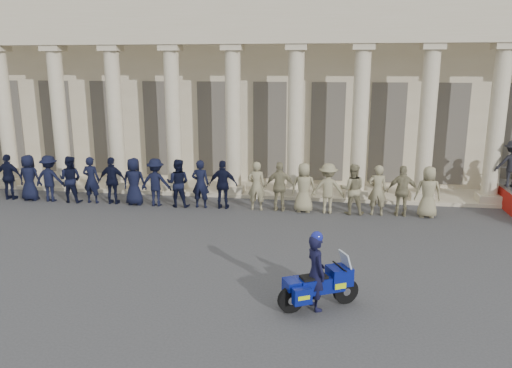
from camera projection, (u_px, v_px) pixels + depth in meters
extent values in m
plane|color=#38383B|center=(224.00, 270.00, 13.69)|extent=(90.00, 90.00, 0.00)
cube|color=#C4B493|center=(281.00, 83.00, 27.06)|extent=(40.00, 10.00, 9.00)
cube|color=#C4B493|center=(266.00, 190.00, 22.13)|extent=(40.00, 2.60, 0.15)
cube|color=#C4B493|center=(264.00, 31.00, 19.80)|extent=(35.80, 1.00, 1.00)
cube|color=#C4B493|center=(264.00, 2.00, 19.54)|extent=(35.80, 1.00, 1.20)
cube|color=#C4B493|center=(13.00, 180.00, 23.01)|extent=(0.90, 0.90, 0.30)
cylinder|color=#C4B493|center=(5.00, 116.00, 22.33)|extent=(0.64, 0.64, 5.60)
cube|color=#C4B493|center=(65.00, 182.00, 22.64)|extent=(0.90, 0.90, 0.30)
cylinder|color=#C4B493|center=(59.00, 117.00, 21.95)|extent=(0.64, 0.64, 5.60)
cube|color=#C4B493|center=(53.00, 48.00, 21.27)|extent=(0.85, 0.85, 0.24)
cube|color=#C4B493|center=(120.00, 184.00, 22.26)|extent=(0.90, 0.90, 0.30)
cylinder|color=#C4B493|center=(115.00, 118.00, 21.57)|extent=(0.64, 0.64, 5.60)
cube|color=#C4B493|center=(111.00, 48.00, 20.89)|extent=(0.85, 0.85, 0.24)
cube|color=#C4B493|center=(176.00, 186.00, 21.88)|extent=(0.90, 0.90, 0.30)
cylinder|color=#C4B493|center=(173.00, 119.00, 21.19)|extent=(0.64, 0.64, 5.60)
cube|color=#C4B493|center=(170.00, 48.00, 20.51)|extent=(0.85, 0.85, 0.24)
cube|color=#C4B493|center=(234.00, 188.00, 21.50)|extent=(0.90, 0.90, 0.30)
cylinder|color=#C4B493|center=(233.00, 120.00, 20.81)|extent=(0.64, 0.64, 5.60)
cube|color=#C4B493|center=(232.00, 47.00, 20.13)|extent=(0.85, 0.85, 0.24)
cube|color=#C4B493|center=(294.00, 190.00, 21.12)|extent=(0.90, 0.90, 0.30)
cylinder|color=#C4B493|center=(295.00, 121.00, 20.43)|extent=(0.64, 0.64, 5.60)
cube|color=#C4B493|center=(297.00, 47.00, 19.75)|extent=(0.85, 0.85, 0.24)
cube|color=#C4B493|center=(356.00, 193.00, 20.74)|extent=(0.90, 0.90, 0.30)
cylinder|color=#C4B493|center=(360.00, 122.00, 20.05)|extent=(0.64, 0.64, 5.60)
cube|color=#C4B493|center=(364.00, 47.00, 19.37)|extent=(0.85, 0.85, 0.24)
cube|color=#C4B493|center=(421.00, 195.00, 20.36)|extent=(0.90, 0.90, 0.30)
cylinder|color=#C4B493|center=(427.00, 123.00, 19.68)|extent=(0.64, 0.64, 5.60)
cube|color=#C4B493|center=(433.00, 46.00, 19.00)|extent=(0.85, 0.85, 0.24)
cube|color=#C4B493|center=(488.00, 198.00, 19.99)|extent=(0.90, 0.90, 0.30)
cylinder|color=#C4B493|center=(497.00, 124.00, 19.30)|extent=(0.64, 0.64, 5.60)
cube|color=#C4B493|center=(505.00, 46.00, 18.62)|extent=(0.85, 0.85, 0.24)
cube|color=black|center=(9.00, 126.00, 24.62)|extent=(1.30, 0.12, 4.20)
cube|color=black|center=(58.00, 127.00, 24.24)|extent=(1.30, 0.12, 4.20)
cube|color=black|center=(108.00, 128.00, 23.86)|extent=(1.30, 0.12, 4.20)
cube|color=black|center=(160.00, 129.00, 23.48)|extent=(1.30, 0.12, 4.20)
cube|color=black|center=(214.00, 130.00, 23.11)|extent=(1.30, 0.12, 4.20)
cube|color=black|center=(270.00, 131.00, 22.73)|extent=(1.30, 0.12, 4.20)
cube|color=black|center=(327.00, 132.00, 22.35)|extent=(1.30, 0.12, 4.20)
cube|color=black|center=(387.00, 133.00, 21.97)|extent=(1.30, 0.12, 4.20)
cube|color=black|center=(448.00, 134.00, 21.59)|extent=(1.30, 0.12, 4.20)
cube|color=black|center=(512.00, 136.00, 21.21)|extent=(1.30, 0.12, 4.20)
imported|color=black|center=(9.00, 177.00, 20.68)|extent=(1.12, 0.47, 1.91)
imported|color=black|center=(29.00, 178.00, 20.55)|extent=(0.93, 0.61, 1.91)
imported|color=black|center=(50.00, 178.00, 20.42)|extent=(1.23, 0.71, 1.91)
imported|color=black|center=(70.00, 179.00, 20.28)|extent=(0.93, 0.72, 1.91)
imported|color=black|center=(91.00, 180.00, 20.15)|extent=(0.70, 0.46, 1.91)
imported|color=black|center=(113.00, 181.00, 20.02)|extent=(1.12, 0.47, 1.91)
imported|color=black|center=(134.00, 181.00, 19.89)|extent=(0.93, 0.61, 1.91)
imported|color=black|center=(156.00, 182.00, 19.76)|extent=(1.23, 0.71, 1.91)
imported|color=black|center=(178.00, 183.00, 19.62)|extent=(0.93, 0.72, 1.91)
imported|color=black|center=(200.00, 184.00, 19.49)|extent=(0.70, 0.46, 1.91)
imported|color=black|center=(223.00, 185.00, 19.36)|extent=(1.12, 0.47, 1.91)
imported|color=gray|center=(256.00, 186.00, 19.17)|extent=(0.70, 0.46, 1.91)
imported|color=gray|center=(280.00, 187.00, 19.04)|extent=(1.12, 0.47, 1.91)
imported|color=gray|center=(304.00, 188.00, 18.90)|extent=(0.93, 0.61, 1.91)
imported|color=gray|center=(328.00, 188.00, 18.77)|extent=(1.23, 0.71, 1.91)
imported|color=gray|center=(352.00, 189.00, 18.64)|extent=(0.93, 0.72, 1.91)
imported|color=gray|center=(377.00, 190.00, 18.51)|extent=(0.70, 0.46, 1.91)
imported|color=gray|center=(403.00, 191.00, 18.37)|extent=(1.12, 0.47, 1.91)
imported|color=gray|center=(428.00, 192.00, 18.24)|extent=(0.93, 0.61, 1.91)
cube|color=maroon|center=(504.00, 200.00, 19.33)|extent=(0.04, 3.13, 0.79)
imported|color=black|center=(512.00, 164.00, 19.17)|extent=(1.16, 0.67, 1.80)
cylinder|color=black|center=(346.00, 291.00, 11.74)|extent=(0.61, 0.40, 0.61)
cylinder|color=black|center=(291.00, 300.00, 11.30)|extent=(0.61, 0.40, 0.61)
cube|color=navy|center=(321.00, 284.00, 11.47)|extent=(1.13, 0.84, 0.35)
cube|color=navy|center=(339.00, 275.00, 11.58)|extent=(0.68, 0.67, 0.42)
cube|color=silver|center=(339.00, 284.00, 11.63)|extent=(0.31, 0.34, 0.11)
cube|color=#B2BFCC|center=(346.00, 262.00, 11.56)|extent=(0.37, 0.47, 0.50)
cube|color=black|center=(314.00, 278.00, 11.37)|extent=(0.68, 0.56, 0.09)
cube|color=navy|center=(293.00, 285.00, 11.24)|extent=(0.44, 0.43, 0.20)
cube|color=navy|center=(302.00, 296.00, 11.02)|extent=(0.47, 0.37, 0.37)
cube|color=#C7E80C|center=(302.00, 296.00, 11.02)|extent=(0.35, 0.33, 0.09)
cube|color=navy|center=(292.00, 285.00, 11.57)|extent=(0.47, 0.37, 0.37)
cube|color=#C7E80C|center=(292.00, 285.00, 11.57)|extent=(0.35, 0.33, 0.09)
cylinder|color=silver|center=(298.00, 295.00, 11.60)|extent=(0.54, 0.34, 0.09)
cylinder|color=black|center=(340.00, 266.00, 11.53)|extent=(0.33, 0.59, 0.03)
imported|color=black|center=(316.00, 272.00, 11.36)|extent=(0.68, 0.77, 1.78)
sphere|color=navy|center=(317.00, 237.00, 11.16)|extent=(0.28, 0.28, 0.28)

